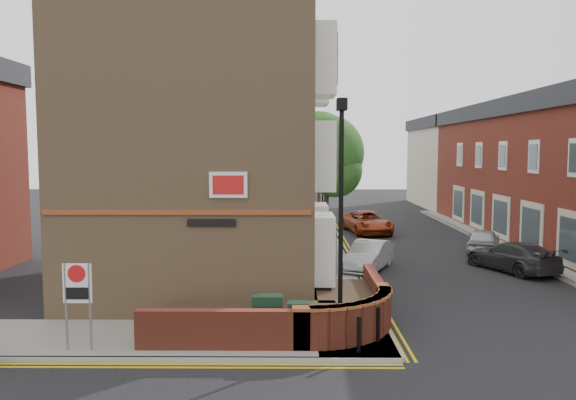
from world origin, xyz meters
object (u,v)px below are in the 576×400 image
(utility_cabinet_large, at_px, (268,317))
(silver_car_near, at_px, (369,256))
(zone_sign, at_px, (77,290))
(lamppost, at_px, (341,219))

(utility_cabinet_large, distance_m, silver_car_near, 9.97)
(zone_sign, height_order, silver_car_near, zone_sign)
(lamppost, height_order, silver_car_near, lamppost)
(lamppost, relative_size, zone_sign, 2.86)
(utility_cabinet_large, distance_m, zone_sign, 4.86)
(lamppost, distance_m, utility_cabinet_large, 3.24)
(utility_cabinet_large, bearing_deg, silver_car_near, 66.97)
(lamppost, height_order, utility_cabinet_large, lamppost)
(lamppost, xyz_separation_m, zone_sign, (-6.60, -0.70, -1.70))
(silver_car_near, bearing_deg, zone_sign, -107.03)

